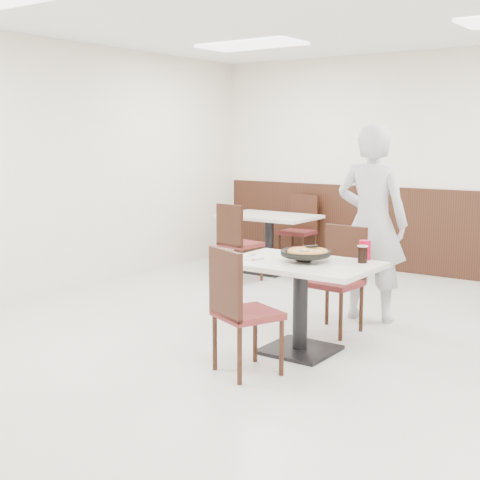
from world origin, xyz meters
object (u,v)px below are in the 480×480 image
Objects in this scene: cola_glass at (363,255)px; red_cup at (365,250)px; chair_near at (248,311)px; pizza at (308,254)px; chair_far at (334,281)px; bg_chair_left_near at (241,242)px; main_table at (300,307)px; side_plate at (252,257)px; diner_person at (372,223)px; bg_chair_left_far at (297,230)px; pizza_pan at (306,256)px; bg_table_left at (269,244)px.

red_cup reaches higher than cola_glass.
pizza is at bearing 105.13° from chair_near.
red_cup is at bearing 150.20° from chair_far.
bg_chair_left_near is at bearing 144.41° from cola_glass.
bg_chair_left_near reaches higher than red_cup.
bg_chair_left_near is at bearing -30.11° from chair_far.
red_cup is at bearing 44.88° from main_table.
main_table is 6.38× the size of side_plate.
diner_person is (0.01, 1.20, 0.13)m from pizza.
side_plate is 3.69m from bg_chair_left_far.
pizza_pan is 0.02m from pizza.
cola_glass is 3.39m from bg_table_left.
bg_table_left is at bearing -39.96° from diner_person.
cola_glass is (0.39, 0.20, 0.00)m from pizza.
bg_chair_left_far reaches higher than bg_table_left.
red_cup is (0.45, 1.03, 0.35)m from chair_near.
diner_person reaches higher than bg_chair_left_far.
diner_person reaches higher than bg_table_left.
chair_near reaches higher than cola_glass.
chair_far reaches higher than bg_table_left.
bg_table_left is at bearing 128.02° from pizza_pan.
chair_near is at bearing -118.69° from cola_glass.
pizza is (0.10, 0.70, 0.34)m from chair_near.
red_cup is at bearing 126.87° from bg_chair_left_far.
pizza_pan is 3.27m from bg_table_left.
bg_chair_left_far reaches higher than pizza.
diner_person reaches higher than red_cup.
chair_near reaches higher than main_table.
main_table is 1.26× the size of bg_chair_left_near.
red_cup is at bearing 30.86° from side_plate.
bg_chair_left_near is (-2.40, 1.71, -0.34)m from cola_glass.
main_table is 3.91× the size of pizza.
side_plate is 0.92m from red_cup.
chair_far is at bearing -24.13° from bg_chair_left_near.
side_plate is 0.20× the size of bg_chair_left_near.
side_plate is at bearing -158.01° from cola_glass.
side_plate is 1.45× the size of cola_glass.
pizza is at bearing 119.59° from bg_chair_left_far.
chair_far is 5.05× the size of side_plate.
chair_near is 3.10× the size of pizza.
chair_near is 0.78m from pizza.
chair_far is at bearing 63.10° from side_plate.
chair_far reaches higher than pizza.
side_plate is 0.16× the size of bg_table_left.
pizza is 0.32× the size of bg_chair_left_near.
chair_near is at bearing -44.08° from bg_chair_left_near.
pizza is 0.32× the size of bg_chair_left_far.
red_cup is at bearing -43.22° from bg_table_left.
side_plate is 3.13m from bg_table_left.
red_cup is 3.27m from bg_table_left.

